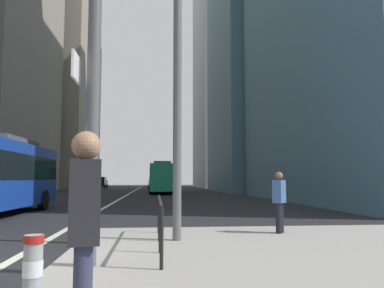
# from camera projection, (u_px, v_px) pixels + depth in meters

# --- Properties ---
(ground_plane) EXTENTS (160.00, 160.00, 0.00)m
(ground_plane) POSITION_uv_depth(u_px,v_px,m) (116.00, 202.00, 26.70)
(ground_plane) COLOR black
(median_island) EXTENTS (9.00, 10.00, 0.15)m
(median_island) POSITION_uv_depth(u_px,v_px,m) (323.00, 267.00, 6.42)
(median_island) COLOR gray
(median_island) RESTS_ON ground
(lane_centre_line) EXTENTS (0.20, 80.00, 0.01)m
(lane_centre_line) POSITION_uv_depth(u_px,v_px,m) (126.00, 195.00, 36.61)
(lane_centre_line) COLOR beige
(lane_centre_line) RESTS_ON ground
(office_tower_left_far) EXTENTS (13.93, 23.27, 34.05)m
(office_tower_left_far) POSITION_uv_depth(u_px,v_px,m) (53.00, 95.00, 70.71)
(office_tower_left_far) COLOR gray
(office_tower_left_far) RESTS_ON ground
(office_tower_right_mid) EXTENTS (12.64, 18.28, 42.61)m
(office_tower_right_mid) POSITION_uv_depth(u_px,v_px,m) (264.00, 31.00, 51.33)
(office_tower_right_mid) COLOR slate
(office_tower_right_mid) RESTS_ON ground
(office_tower_right_far) EXTENTS (12.30, 20.46, 49.99)m
(office_tower_right_far) POSITION_uv_depth(u_px,v_px,m) (229.00, 59.00, 75.10)
(office_tower_right_far) COLOR #9E9EA3
(office_tower_right_far) RESTS_ON ground
(city_bus_red_receding) EXTENTS (2.71, 10.63, 3.40)m
(city_bus_red_receding) POSITION_uv_depth(u_px,v_px,m) (162.00, 177.00, 42.44)
(city_bus_red_receding) COLOR #198456
(city_bus_red_receding) RESTS_ON ground
(car_oncoming_mid) EXTENTS (2.09, 4.13, 1.94)m
(car_oncoming_mid) POSITION_uv_depth(u_px,v_px,m) (101.00, 183.00, 65.20)
(car_oncoming_mid) COLOR black
(car_oncoming_mid) RESTS_ON ground
(car_receding_near) EXTENTS (2.08, 4.55, 1.94)m
(car_receding_near) POSITION_uv_depth(u_px,v_px,m) (154.00, 182.00, 66.40)
(car_receding_near) COLOR silver
(car_receding_near) RESTS_ON ground
(street_lamp_post) EXTENTS (5.50, 0.32, 8.00)m
(street_lamp_post) POSITION_uv_depth(u_px,v_px,m) (178.00, 23.00, 9.26)
(street_lamp_post) COLOR #56565B
(street_lamp_post) RESTS_ON median_island
(bollard_left) EXTENTS (0.20, 0.20, 0.85)m
(bollard_left) POSITION_uv_depth(u_px,v_px,m) (33.00, 274.00, 3.73)
(bollard_left) COLOR #99999E
(bollard_left) RESTS_ON median_island
(pedestrian_railing) EXTENTS (0.06, 4.21, 0.98)m
(pedestrian_railing) POSITION_uv_depth(u_px,v_px,m) (160.00, 211.00, 8.05)
(pedestrian_railing) COLOR black
(pedestrian_railing) RESTS_ON median_island
(pedestrian_waiting) EXTENTS (0.30, 0.41, 1.79)m
(pedestrian_waiting) POSITION_uv_depth(u_px,v_px,m) (84.00, 227.00, 3.12)
(pedestrian_waiting) COLOR #2D334C
(pedestrian_waiting) RESTS_ON median_island
(pedestrian_walking) EXTENTS (0.42, 0.45, 1.58)m
(pedestrian_walking) POSITION_uv_depth(u_px,v_px,m) (279.00, 199.00, 10.04)
(pedestrian_walking) COLOR black
(pedestrian_walking) RESTS_ON median_island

